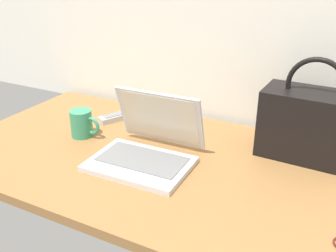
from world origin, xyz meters
The scene contains 6 objects.
desk centered at (0.00, 0.00, 0.01)m, with size 1.60×0.76×0.03m.
laptop centered at (-0.12, -0.03, 0.08)m, with size 0.31×0.29×0.21m.
coffee_mug centered at (-0.42, 0.02, 0.08)m, with size 0.12×0.08×0.10m.
remote_control_near centered at (-0.39, 0.21, 0.04)m, with size 0.11×0.16×0.02m.
remote_control_far centered at (-0.14, 0.24, 0.04)m, with size 0.05×0.16×0.02m.
handbag centered at (0.33, 0.23, 0.15)m, with size 0.31×0.17×0.33m.
Camera 1 is at (0.44, -0.96, 0.63)m, focal length 40.69 mm.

